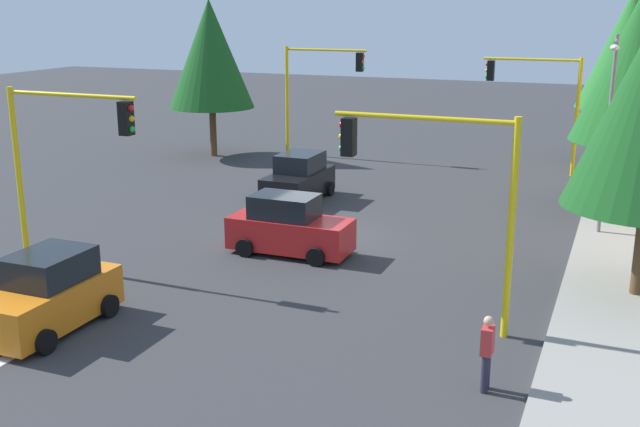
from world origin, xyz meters
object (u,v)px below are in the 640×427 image
car_orange (48,295)px  pedestrian_crossing (487,351)px  tree_roadside_far (630,47)px  tree_roadside_mid (640,63)px  traffic_signal_far_left (539,91)px  tree_opposite_side (210,54)px  car_red (289,227)px  street_lamp_curbside (609,115)px  car_black (299,179)px  traffic_signal_near_left (437,178)px  traffic_signal_near_right (63,144)px  traffic_signal_far_right (317,80)px

car_orange → pedestrian_crossing: size_ratio=2.28×
tree_roadside_far → tree_roadside_mid: 10.01m
car_orange → traffic_signal_far_left: bearing=159.4°
tree_opposite_side → car_red: (14.00, 10.85, -4.54)m
tree_roadside_mid → tree_opposite_side: tree_roadside_mid is taller
car_red → tree_opposite_side: bearing=-142.2°
street_lamp_curbside → car_black: bearing=-95.3°
tree_roadside_far → car_orange: 31.01m
traffic_signal_far_left → car_black: bearing=-42.3°
traffic_signal_far_left → traffic_signal_near_left: (20.00, -0.02, -0.09)m
traffic_signal_near_right → car_orange: traffic_signal_near_right is taller
traffic_signal_far_left → traffic_signal_near_left: traffic_signal_far_left is taller
traffic_signal_near_right → car_orange: (3.81, 2.40, -3.05)m
traffic_signal_near_left → car_orange: bearing=-66.9°
tree_opposite_side → car_orange: size_ratio=2.14×
traffic_signal_far_right → car_red: bearing=19.2°
traffic_signal_near_right → car_black: size_ratio=1.37×
traffic_signal_far_left → tree_roadside_far: bearing=136.4°
traffic_signal_far_right → traffic_signal_far_left: bearing=90.0°
tree_roadside_mid → car_black: tree_roadside_mid is taller
tree_roadside_mid → car_black: size_ratio=2.17×
traffic_signal_far_left → street_lamp_curbside: (10.39, 3.51, 0.38)m
car_black → car_orange: bearing=-2.1°
traffic_signal_near_left → traffic_signal_near_right: bearing=-90.0°
tree_roadside_mid → tree_opposite_side: size_ratio=1.07×
traffic_signal_far_left → traffic_signal_far_right: 11.41m
traffic_signal_near_left → car_red: traffic_signal_near_left is taller
traffic_signal_near_left → car_orange: 10.17m
traffic_signal_near_left → car_black: traffic_signal_near_left is taller
street_lamp_curbside → car_orange: (13.42, -12.48, -3.45)m
car_black → tree_roadside_mid: bearing=104.4°
traffic_signal_far_left → pedestrian_crossing: traffic_signal_far_left is taller
car_black → car_red: bearing=21.2°
street_lamp_curbside → tree_roadside_mid: tree_roadside_mid is taller
traffic_signal_near_right → car_red: size_ratio=1.38×
traffic_signal_far_right → tree_opposite_side: 5.80m
car_orange → traffic_signal_far_right: bearing=-174.1°
street_lamp_curbside → tree_roadside_mid: size_ratio=0.79×
traffic_signal_near_left → street_lamp_curbside: 10.25m
traffic_signal_near_right → tree_opposite_side: bearing=-163.5°
traffic_signal_far_right → car_orange: bearing=5.9°
car_black → pedestrian_crossing: 17.14m
traffic_signal_far_left → tree_opposite_side: 16.87m
traffic_signal_far_right → traffic_signal_near_left: size_ratio=1.07×
traffic_signal_far_right → tree_roadside_mid: (6.00, 15.72, 1.69)m
traffic_signal_near_right → street_lamp_curbside: (-9.61, 14.88, 0.40)m
pedestrian_crossing → tree_opposite_side: bearing=-138.4°
tree_roadside_mid → car_black: (3.27, -12.75, -4.90)m
car_red → tree_roadside_mid: bearing=134.6°
tree_roadside_far → car_orange: bearing=-24.7°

